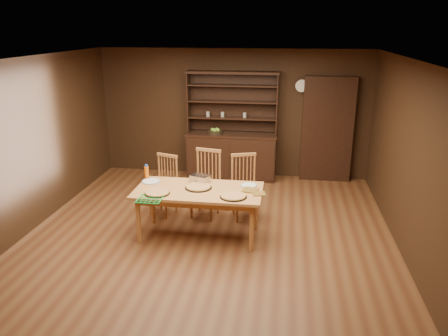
% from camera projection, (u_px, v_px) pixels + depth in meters
% --- Properties ---
extents(floor, '(6.00, 6.00, 0.00)m').
position_uv_depth(floor, '(208.00, 237.00, 6.55)').
color(floor, brown).
rests_on(floor, ground).
extents(room_shell, '(6.00, 6.00, 6.00)m').
position_uv_depth(room_shell, '(207.00, 135.00, 6.06)').
color(room_shell, white).
rests_on(room_shell, floor).
extents(china_hutch, '(1.84, 0.52, 2.17)m').
position_uv_depth(china_hutch, '(232.00, 150.00, 8.95)').
color(china_hutch, black).
rests_on(china_hutch, floor).
extents(doorway, '(1.00, 0.18, 2.10)m').
position_uv_depth(doorway, '(327.00, 130.00, 8.69)').
color(doorway, black).
rests_on(doorway, floor).
extents(wall_clock, '(0.30, 0.05, 0.30)m').
position_uv_depth(wall_clock, '(302.00, 86.00, 8.55)').
color(wall_clock, black).
rests_on(wall_clock, room_shell).
extents(dining_table, '(1.86, 0.93, 0.75)m').
position_uv_depth(dining_table, '(199.00, 195.00, 6.40)').
color(dining_table, '#CB8846').
rests_on(dining_table, floor).
extents(chair_left, '(0.52, 0.51, 1.01)m').
position_uv_depth(chair_left, '(165.00, 183.00, 7.27)').
color(chair_left, '#9E6236').
rests_on(chair_left, floor).
extents(chair_center, '(0.54, 0.52, 1.11)m').
position_uv_depth(chair_center, '(207.00, 181.00, 7.19)').
color(chair_center, '#9E6236').
rests_on(chair_center, floor).
extents(chair_right, '(0.54, 0.53, 1.06)m').
position_uv_depth(chair_right, '(244.00, 184.00, 7.12)').
color(chair_right, '#9E6236').
rests_on(chair_right, floor).
extents(pizza_left, '(0.36, 0.36, 0.04)m').
position_uv_depth(pizza_left, '(157.00, 193.00, 6.20)').
color(pizza_left, black).
rests_on(pizza_left, dining_table).
extents(pizza_right, '(0.38, 0.38, 0.04)m').
position_uv_depth(pizza_right, '(233.00, 196.00, 6.08)').
color(pizza_right, black).
rests_on(pizza_right, dining_table).
extents(pizza_center, '(0.40, 0.40, 0.04)m').
position_uv_depth(pizza_center, '(198.00, 187.00, 6.42)').
color(pizza_center, black).
rests_on(pizza_center, dining_table).
extents(cooling_rack, '(0.42, 0.42, 0.01)m').
position_uv_depth(cooling_rack, '(150.00, 199.00, 6.01)').
color(cooling_rack, '#0B9735').
rests_on(cooling_rack, dining_table).
extents(plate_left, '(0.28, 0.28, 0.02)m').
position_uv_depth(plate_left, '(151.00, 181.00, 6.68)').
color(plate_left, silver).
rests_on(plate_left, dining_table).
extents(plate_right, '(0.24, 0.24, 0.02)m').
position_uv_depth(plate_right, '(249.00, 185.00, 6.51)').
color(plate_right, silver).
rests_on(plate_right, dining_table).
extents(foil_dish, '(0.32, 0.28, 0.11)m').
position_uv_depth(foil_dish, '(200.00, 178.00, 6.66)').
color(foil_dish, silver).
rests_on(foil_dish, dining_table).
extents(juice_bottle, '(0.07, 0.07, 0.23)m').
position_uv_depth(juice_bottle, '(147.00, 172.00, 6.80)').
color(juice_bottle, orange).
rests_on(juice_bottle, dining_table).
extents(pot_holder_a, '(0.21, 0.21, 0.01)m').
position_uv_depth(pot_holder_a, '(259.00, 194.00, 6.19)').
color(pot_holder_a, red).
rests_on(pot_holder_a, dining_table).
extents(pot_holder_b, '(0.26, 0.26, 0.02)m').
position_uv_depth(pot_holder_b, '(250.00, 190.00, 6.32)').
color(pot_holder_b, red).
rests_on(pot_holder_b, dining_table).
extents(fruit_bowl, '(0.31, 0.31, 0.12)m').
position_uv_depth(fruit_bowl, '(215.00, 132.00, 8.82)').
color(fruit_bowl, black).
rests_on(fruit_bowl, china_hutch).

